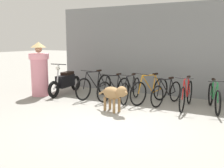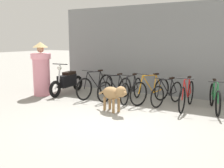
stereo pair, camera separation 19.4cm
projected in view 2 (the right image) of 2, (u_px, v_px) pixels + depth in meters
name	position (u px, v px, depth m)	size (l,w,h in m)	color
ground_plane	(112.00, 123.00, 5.82)	(60.00, 60.00, 0.00)	gray
shop_wall_back	(165.00, 50.00, 8.55)	(7.84, 0.20, 2.98)	slate
bicycle_0	(96.00, 86.00, 8.35)	(0.46, 1.73, 0.90)	black
bicycle_1	(115.00, 89.00, 8.06)	(0.46, 1.60, 0.82)	black
bicycle_2	(132.00, 90.00, 7.84)	(0.46, 1.73, 0.85)	black
bicycle_3	(151.00, 91.00, 7.60)	(0.64, 1.62, 0.89)	black
bicycle_4	(167.00, 93.00, 7.42)	(0.54, 1.52, 0.80)	black
bicycle_5	(187.00, 95.00, 7.00)	(0.46, 1.74, 0.88)	black
bicycle_6	(215.00, 98.00, 6.78)	(0.60, 1.65, 0.84)	black
motorcycle	(67.00, 82.00, 8.92)	(0.58, 1.87, 1.06)	black
stray_dog	(114.00, 94.00, 6.67)	(1.04, 0.55, 0.70)	#997247
person_in_robes	(41.00, 69.00, 8.62)	(0.65, 0.65, 1.76)	pink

